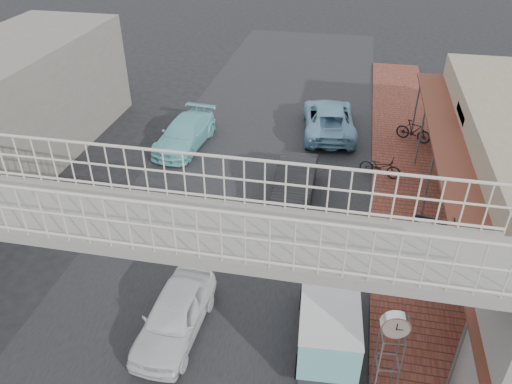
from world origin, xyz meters
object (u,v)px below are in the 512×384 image
at_px(angkot_van, 329,315).
at_px(street_clock, 395,329).
at_px(angkot_far, 185,133).
at_px(angkot_curb, 329,119).
at_px(arrow_sign, 457,237).
at_px(dark_sedan, 295,184).
at_px(motorcycle_near, 380,166).
at_px(motorcycle_far, 414,131).
at_px(white_hatchback, 175,315).

relative_size(angkot_van, street_clock, 1.30).
bearing_deg(angkot_far, angkot_curb, 28.74).
bearing_deg(street_clock, arrow_sign, 58.57).
xyz_separation_m(dark_sedan, angkot_far, (-5.80, 3.61, -0.05)).
relative_size(motorcycle_near, arrow_sign, 0.61).
bearing_deg(motorcycle_near, motorcycle_far, -10.54).
xyz_separation_m(angkot_van, motorcycle_far, (3.11, 13.29, -0.49)).
xyz_separation_m(angkot_far, street_clock, (9.19, -12.13, 1.77)).
height_order(motorcycle_near, arrow_sign, arrow_sign).
bearing_deg(dark_sedan, street_clock, -69.34).
height_order(dark_sedan, angkot_curb, angkot_curb).
height_order(white_hatchback, dark_sedan, dark_sedan).
bearing_deg(street_clock, motorcycle_near, 84.30).
bearing_deg(arrow_sign, angkot_van, -130.97).
relative_size(white_hatchback, motorcycle_near, 2.14).
relative_size(dark_sedan, motorcycle_far, 2.52).
xyz_separation_m(white_hatchback, dark_sedan, (2.41, 7.54, 0.07)).
distance_m(angkot_curb, angkot_far, 7.26).
distance_m(angkot_van, street_clock, 2.44).
bearing_deg(arrow_sign, dark_sedan, 151.15).
bearing_deg(motorcycle_far, angkot_van, -169.07).
height_order(white_hatchback, angkot_curb, angkot_curb).
height_order(angkot_curb, arrow_sign, arrow_sign).
bearing_deg(angkot_far, angkot_van, -49.11).
bearing_deg(angkot_curb, motorcycle_near, 114.67).
relative_size(white_hatchback, angkot_van, 1.04).
bearing_deg(white_hatchback, motorcycle_near, 62.14).
relative_size(motorcycle_near, street_clock, 0.63).
xyz_separation_m(angkot_van, arrow_sign, (3.33, 2.41, 1.35)).
relative_size(white_hatchback, street_clock, 1.35).
distance_m(street_clock, arrow_sign, 4.23).
xyz_separation_m(dark_sedan, street_clock, (3.39, -8.51, 1.72)).
distance_m(dark_sedan, angkot_far, 6.83).
relative_size(motorcycle_far, street_clock, 0.61).
relative_size(angkot_far, street_clock, 1.63).
bearing_deg(street_clock, white_hatchback, 164.74).
relative_size(white_hatchback, dark_sedan, 0.87).
height_order(angkot_curb, street_clock, street_clock).
xyz_separation_m(angkot_curb, street_clock, (2.53, -15.02, 1.70)).
bearing_deg(street_clock, angkot_far, 121.45).
bearing_deg(motorcycle_near, dark_sedan, 138.29).
height_order(angkot_curb, angkot_far, angkot_curb).
bearing_deg(angkot_van, dark_sedan, 100.70).
xyz_separation_m(dark_sedan, motorcycle_far, (5.00, 6.17, -0.10)).
bearing_deg(arrow_sign, angkot_far, 156.09).
height_order(dark_sedan, motorcycle_far, dark_sedan).
xyz_separation_m(angkot_curb, motorcycle_far, (4.14, -0.34, -0.12)).
bearing_deg(angkot_far, motorcycle_near, -2.13).
relative_size(angkot_curb, angkot_van, 1.46).
height_order(dark_sedan, motorcycle_near, dark_sedan).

